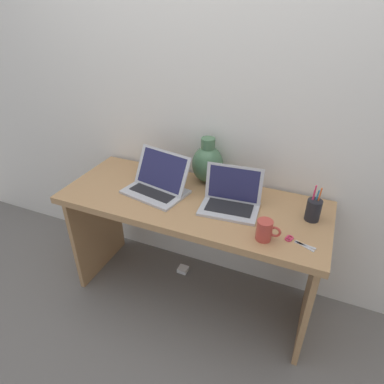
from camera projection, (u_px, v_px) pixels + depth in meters
name	position (u px, v px, depth m)	size (l,w,h in m)	color
ground_plane	(192.00, 292.00, 2.29)	(6.00, 6.00, 0.00)	slate
back_wall	(215.00, 106.00, 1.93)	(4.40, 0.04, 2.40)	silver
desk	(192.00, 222.00, 1.98)	(1.52, 0.60, 0.75)	#AD7F51
laptop_left	(158.00, 182.00, 1.95)	(0.39, 0.31, 0.23)	#B2B2B7
laptop_right	(231.00, 197.00, 1.81)	(0.33, 0.24, 0.22)	#B2B2B7
green_vase	(208.00, 163.00, 2.02)	(0.19, 0.19, 0.28)	#47704C
coffee_mug	(265.00, 230.00, 1.57)	(0.12, 0.08, 0.10)	#B23D33
pen_cup	(313.00, 210.00, 1.70)	(0.08, 0.08, 0.19)	black
scissors	(295.00, 241.00, 1.58)	(0.15, 0.08, 0.01)	#B7B7BC
power_brick	(183.00, 269.00, 2.45)	(0.07, 0.07, 0.03)	white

